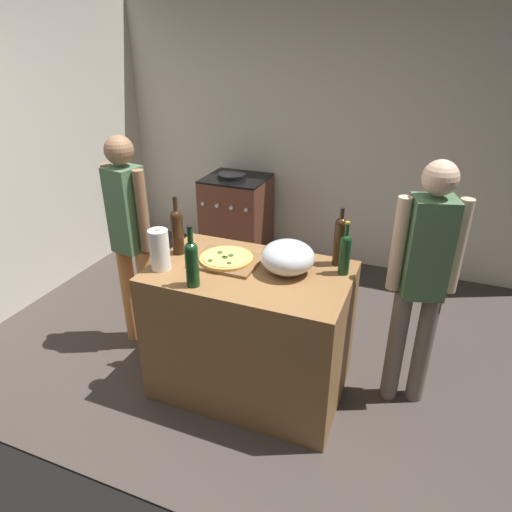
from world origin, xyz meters
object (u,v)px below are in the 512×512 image
at_px(wine_bottle_clear, 345,252).
at_px(wine_bottle_dark, 177,230).
at_px(paper_towel_roll, 160,250).
at_px(person_in_stripes, 130,234).
at_px(mixing_bowl, 288,257).
at_px(pizza, 226,258).
at_px(wine_bottle_amber, 192,261).
at_px(person_in_red, 423,275).
at_px(wine_bottle_green, 340,239).
at_px(stove, 237,219).

xyz_separation_m(wine_bottle_clear, wine_bottle_dark, (-1.04, -0.12, 0.02)).
bearing_deg(paper_towel_roll, person_in_stripes, 144.22).
bearing_deg(wine_bottle_dark, person_in_stripes, 166.52).
bearing_deg(mixing_bowl, pizza, -176.77).
distance_m(wine_bottle_amber, person_in_red, 1.32).
relative_size(wine_bottle_clear, person_in_stripes, 0.21).
bearing_deg(wine_bottle_green, mixing_bowl, -140.28).
distance_m(pizza, wine_bottle_dark, 0.36).
bearing_deg(mixing_bowl, person_in_stripes, 175.43).
height_order(wine_bottle_clear, person_in_red, person_in_red).
bearing_deg(stove, person_in_stripes, -93.30).
distance_m(pizza, wine_bottle_green, 0.70).
bearing_deg(person_in_red, wine_bottle_green, 179.50).
distance_m(wine_bottle_clear, person_in_red, 0.46).
bearing_deg(wine_bottle_dark, pizza, -1.29).
xyz_separation_m(wine_bottle_amber, wine_bottle_dark, (-0.29, 0.33, 0.01)).
xyz_separation_m(wine_bottle_dark, person_in_stripes, (-0.45, 0.11, -0.15)).
bearing_deg(wine_bottle_dark, wine_bottle_amber, -49.14).
height_order(mixing_bowl, person_in_stripes, person_in_stripes).
bearing_deg(mixing_bowl, person_in_red, 15.59).
bearing_deg(wine_bottle_dark, stove, 101.90).
height_order(wine_bottle_amber, wine_bottle_clear, wine_bottle_amber).
xyz_separation_m(paper_towel_roll, stove, (-0.37, 1.94, -0.57)).
distance_m(paper_towel_roll, wine_bottle_dark, 0.23).
bearing_deg(mixing_bowl, wine_bottle_amber, -141.70).
bearing_deg(wine_bottle_clear, wine_bottle_dark, -173.49).
bearing_deg(wine_bottle_amber, stove, 107.60).
distance_m(pizza, stove, 1.92).
distance_m(stove, person_in_red, 2.41).
xyz_separation_m(stove, person_in_stripes, (-0.09, -1.60, 0.45)).
bearing_deg(person_in_red, person_in_stripes, -176.60).
relative_size(paper_towel_roll, wine_bottle_dark, 0.67).
bearing_deg(stove, wine_bottle_amber, -72.40).
xyz_separation_m(mixing_bowl, wine_bottle_dark, (-0.73, -0.01, 0.07)).
xyz_separation_m(pizza, wine_bottle_clear, (0.70, 0.13, 0.11)).
bearing_deg(person_in_red, stove, 140.99).
bearing_deg(wine_bottle_dark, person_in_red, 8.60).
height_order(pizza, person_in_red, person_in_red).
relative_size(pizza, mixing_bowl, 1.04).
bearing_deg(pizza, wine_bottle_clear, 10.22).
height_order(mixing_bowl, person_in_red, person_in_red).
distance_m(pizza, paper_towel_roll, 0.41).
distance_m(pizza, person_in_red, 1.16).
relative_size(paper_towel_roll, wine_bottle_green, 0.70).
distance_m(pizza, mixing_bowl, 0.39).
bearing_deg(person_in_red, wine_bottle_clear, -166.52).
bearing_deg(person_in_stripes, wine_bottle_clear, 0.38).
bearing_deg(pizza, wine_bottle_amber, -99.01).
relative_size(mixing_bowl, wine_bottle_green, 0.88).
xyz_separation_m(wine_bottle_green, wine_bottle_clear, (0.05, -0.11, -0.03)).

